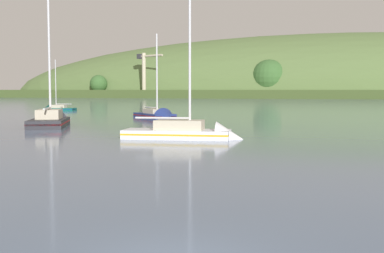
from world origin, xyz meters
The scene contains 6 objects.
far_shoreline_hill centered at (26.36, 249.67, 0.13)m, with size 452.19×135.31×63.48m.
dockside_crane centered at (-59.90, 213.84, 10.15)m, with size 14.09×9.53×20.56m.
sailboat_near_mooring centered at (-20.84, 37.48, 0.31)m, with size 5.87×9.60×14.31m.
sailboat_midwater_white centered at (-4.37, 26.88, 0.21)m, with size 9.09×2.81×13.87m.
sailboat_far_left centered at (-36.92, 72.48, 0.19)m, with size 6.16×2.08×9.89m.
sailboat_outer_reach centered at (-13.33, 52.37, 0.15)m, with size 7.31×8.05×12.23m.
Camera 1 is at (2.27, -10.02, 3.70)m, focal length 46.76 mm.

